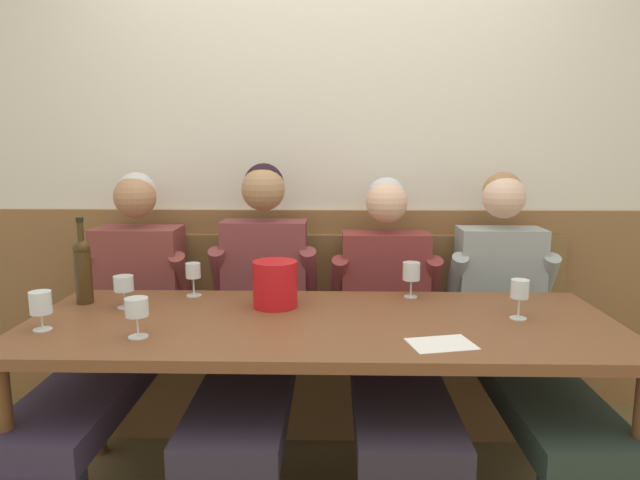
{
  "coord_description": "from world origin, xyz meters",
  "views": [
    {
      "loc": [
        0.04,
        -1.93,
        1.41
      ],
      "look_at": [
        -0.01,
        0.44,
        1.01
      ],
      "focal_mm": 31.87,
      "sensor_mm": 36.0,
      "label": 1
    }
  ],
  "objects_px": {
    "wine_glass_by_bottle": "(41,305)",
    "wine_bottle_amber_mid": "(83,268)",
    "wine_glass_near_bucket": "(411,273)",
    "wine_glass_center_front": "(137,309)",
    "person_left_seat": "(115,325)",
    "person_center_right_seat": "(521,330)",
    "person_center_left_seat": "(392,333)",
    "wall_bench": "(324,367)",
    "wine_glass_right_end": "(124,285)",
    "wine_glass_mid_right": "(193,273)",
    "ice_bucket": "(275,284)",
    "person_right_seat": "(256,324)",
    "dining_table": "(321,340)",
    "wine_glass_center_rear": "(520,290)"
  },
  "relations": [
    {
      "from": "ice_bucket",
      "to": "wine_glass_by_bottle",
      "type": "relative_size",
      "value": 1.33
    },
    {
      "from": "person_center_right_seat",
      "to": "wine_glass_center_front",
      "type": "bearing_deg",
      "value": -160.21
    },
    {
      "from": "person_right_seat",
      "to": "wine_glass_mid_right",
      "type": "height_order",
      "value": "person_right_seat"
    },
    {
      "from": "dining_table",
      "to": "wine_glass_by_bottle",
      "type": "distance_m",
      "value": 1.01
    },
    {
      "from": "wine_glass_near_bucket",
      "to": "wine_glass_right_end",
      "type": "bearing_deg",
      "value": -170.86
    },
    {
      "from": "wall_bench",
      "to": "wine_glass_mid_right",
      "type": "height_order",
      "value": "wall_bench"
    },
    {
      "from": "person_left_seat",
      "to": "wine_glass_near_bucket",
      "type": "distance_m",
      "value": 1.32
    },
    {
      "from": "wall_bench",
      "to": "dining_table",
      "type": "bearing_deg",
      "value": -90.0
    },
    {
      "from": "wine_glass_right_end",
      "to": "person_left_seat",
      "type": "bearing_deg",
      "value": 122.22
    },
    {
      "from": "wall_bench",
      "to": "person_center_left_seat",
      "type": "height_order",
      "value": "person_center_left_seat"
    },
    {
      "from": "person_left_seat",
      "to": "dining_table",
      "type": "bearing_deg",
      "value": -20.27
    },
    {
      "from": "wine_glass_center_front",
      "to": "person_right_seat",
      "type": "bearing_deg",
      "value": 58.7
    },
    {
      "from": "wall_bench",
      "to": "person_right_seat",
      "type": "bearing_deg",
      "value": -127.97
    },
    {
      "from": "wine_glass_right_end",
      "to": "ice_bucket",
      "type": "bearing_deg",
      "value": 2.94
    },
    {
      "from": "wine_glass_by_bottle",
      "to": "wine_bottle_amber_mid",
      "type": "bearing_deg",
      "value": 89.73
    },
    {
      "from": "person_center_right_seat",
      "to": "dining_table",
      "type": "bearing_deg",
      "value": -159.38
    },
    {
      "from": "wine_glass_near_bucket",
      "to": "wine_glass_center_rear",
      "type": "relative_size",
      "value": 1.01
    },
    {
      "from": "wall_bench",
      "to": "person_left_seat",
      "type": "xyz_separation_m",
      "value": [
        -0.92,
        -0.37,
        0.34
      ]
    },
    {
      "from": "wall_bench",
      "to": "wine_glass_mid_right",
      "type": "bearing_deg",
      "value": -146.3
    },
    {
      "from": "wine_glass_right_end",
      "to": "wine_glass_near_bucket",
      "type": "bearing_deg",
      "value": 9.14
    },
    {
      "from": "wine_glass_near_bucket",
      "to": "ice_bucket",
      "type": "bearing_deg",
      "value": -164.51
    },
    {
      "from": "ice_bucket",
      "to": "person_center_right_seat",
      "type": "bearing_deg",
      "value": 8.17
    },
    {
      "from": "wine_glass_right_end",
      "to": "wine_glass_mid_right",
      "type": "bearing_deg",
      "value": 38.88
    },
    {
      "from": "ice_bucket",
      "to": "wine_glass_center_front",
      "type": "xyz_separation_m",
      "value": [
        -0.43,
        -0.38,
        0.0
      ]
    },
    {
      "from": "person_right_seat",
      "to": "wine_glass_near_bucket",
      "type": "distance_m",
      "value": 0.71
    },
    {
      "from": "person_center_left_seat",
      "to": "wine_glass_near_bucket",
      "type": "height_order",
      "value": "person_center_left_seat"
    },
    {
      "from": "person_left_seat",
      "to": "wall_bench",
      "type": "bearing_deg",
      "value": 21.63
    },
    {
      "from": "person_right_seat",
      "to": "ice_bucket",
      "type": "distance_m",
      "value": 0.29
    },
    {
      "from": "wine_glass_by_bottle",
      "to": "wine_glass_mid_right",
      "type": "height_order",
      "value": "wine_glass_mid_right"
    },
    {
      "from": "wine_bottle_amber_mid",
      "to": "wine_glass_near_bucket",
      "type": "height_order",
      "value": "wine_bottle_amber_mid"
    },
    {
      "from": "person_right_seat",
      "to": "wall_bench",
      "type": "bearing_deg",
      "value": 52.03
    },
    {
      "from": "person_right_seat",
      "to": "wine_bottle_amber_mid",
      "type": "height_order",
      "value": "person_right_seat"
    },
    {
      "from": "person_center_left_seat",
      "to": "wine_glass_by_bottle",
      "type": "bearing_deg",
      "value": -160.64
    },
    {
      "from": "wine_bottle_amber_mid",
      "to": "wine_glass_right_end",
      "type": "distance_m",
      "value": 0.21
    },
    {
      "from": "wine_glass_near_bucket",
      "to": "wine_glass_center_front",
      "type": "height_order",
      "value": "wine_glass_near_bucket"
    },
    {
      "from": "dining_table",
      "to": "wine_glass_near_bucket",
      "type": "bearing_deg",
      "value": 41.07
    },
    {
      "from": "wine_glass_center_rear",
      "to": "wine_glass_near_bucket",
      "type": "bearing_deg",
      "value": 140.68
    },
    {
      "from": "person_left_seat",
      "to": "person_center_right_seat",
      "type": "height_order",
      "value": "person_center_right_seat"
    },
    {
      "from": "ice_bucket",
      "to": "wine_bottle_amber_mid",
      "type": "relative_size",
      "value": 0.52
    },
    {
      "from": "person_center_right_seat",
      "to": "wine_glass_center_front",
      "type": "relative_size",
      "value": 9.3
    },
    {
      "from": "person_center_left_seat",
      "to": "person_center_right_seat",
      "type": "relative_size",
      "value": 1.0
    },
    {
      "from": "person_center_right_seat",
      "to": "wine_glass_right_end",
      "type": "xyz_separation_m",
      "value": [
        -1.66,
        -0.18,
        0.24
      ]
    },
    {
      "from": "wine_glass_center_front",
      "to": "person_center_right_seat",
      "type": "bearing_deg",
      "value": 19.79
    },
    {
      "from": "wall_bench",
      "to": "person_right_seat",
      "type": "height_order",
      "value": "person_right_seat"
    },
    {
      "from": "person_center_right_seat",
      "to": "wine_glass_mid_right",
      "type": "distance_m",
      "value": 1.44
    },
    {
      "from": "wine_glass_right_end",
      "to": "wine_glass_center_rear",
      "type": "bearing_deg",
      "value": -4.09
    },
    {
      "from": "wine_glass_mid_right",
      "to": "person_right_seat",
      "type": "bearing_deg",
      "value": -0.58
    },
    {
      "from": "wall_bench",
      "to": "wine_glass_right_end",
      "type": "bearing_deg",
      "value": -144.7
    },
    {
      "from": "ice_bucket",
      "to": "wine_glass_center_rear",
      "type": "xyz_separation_m",
      "value": [
        0.94,
        -0.14,
        0.02
      ]
    },
    {
      "from": "wine_glass_near_bucket",
      "to": "person_left_seat",
      "type": "bearing_deg",
      "value": 179.59
    }
  ]
}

